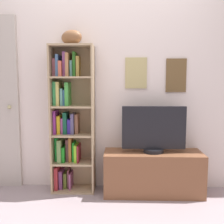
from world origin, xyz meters
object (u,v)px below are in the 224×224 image
(football, at_px, (72,37))
(television, at_px, (154,130))
(bookshelf, at_px, (69,120))
(tv_stand, at_px, (153,173))

(football, relative_size, television, 0.38)
(bookshelf, relative_size, television, 2.37)
(football, bearing_deg, tv_stand, -3.96)
(bookshelf, height_order, tv_stand, bookshelf)
(football, xyz_separation_m, tv_stand, (0.89, -0.06, -1.48))
(football, height_order, tv_stand, football)
(tv_stand, distance_m, television, 0.48)
(bookshelf, height_order, television, bookshelf)
(football, bearing_deg, bookshelf, 148.22)
(bookshelf, relative_size, football, 6.27)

